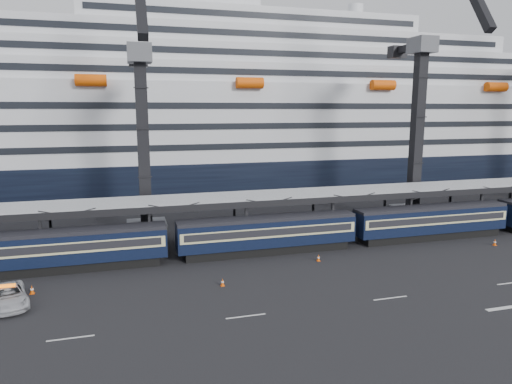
% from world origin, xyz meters
% --- Properties ---
extents(ground, '(260.00, 260.00, 0.00)m').
position_xyz_m(ground, '(0.00, 0.00, 0.00)').
color(ground, black).
rests_on(ground, ground).
extents(lane_markings, '(111.00, 4.27, 0.02)m').
position_xyz_m(lane_markings, '(8.15, -5.23, 0.01)').
color(lane_markings, beige).
rests_on(lane_markings, ground).
extents(train, '(133.05, 3.00, 4.05)m').
position_xyz_m(train, '(-4.65, 10.00, 2.20)').
color(train, black).
rests_on(train, ground).
extents(canopy, '(130.00, 6.25, 5.53)m').
position_xyz_m(canopy, '(0.00, 14.00, 5.25)').
color(canopy, gray).
rests_on(canopy, ground).
extents(cruise_ship, '(214.09, 28.84, 34.00)m').
position_xyz_m(cruise_ship, '(-1.08, 45.99, 12.34)').
color(cruise_ship, black).
rests_on(cruise_ship, ground).
extents(crane_dark_near, '(4.50, 17.75, 35.08)m').
position_xyz_m(crane_dark_near, '(-20.00, 18.59, 11.93)').
color(crane_dark_near, '#47494E').
rests_on(crane_dark_near, ground).
extents(crane_dark_mid, '(4.50, 18.24, 39.64)m').
position_xyz_m(crane_dark_mid, '(15.00, 17.59, 13.36)').
color(crane_dark_mid, '#47494E').
rests_on(crane_dark_mid, ground).
extents(pickup_truck, '(4.04, 6.01, 1.53)m').
position_xyz_m(pickup_truck, '(-31.15, 2.82, 0.77)').
color(pickup_truck, '#AAABB1').
rests_on(pickup_truck, ground).
extents(traffic_cone_b, '(0.37, 0.37, 0.74)m').
position_xyz_m(traffic_cone_b, '(-29.88, 4.82, 0.37)').
color(traffic_cone_b, '#E24E07').
rests_on(traffic_cone_b, ground).
extents(traffic_cone_c, '(0.34, 0.34, 0.68)m').
position_xyz_m(traffic_cone_c, '(-14.45, 2.24, 0.34)').
color(traffic_cone_c, '#E24E07').
rests_on(traffic_cone_c, ground).
extents(traffic_cone_d, '(0.34, 0.34, 0.68)m').
position_xyz_m(traffic_cone_d, '(-3.88, 6.06, 0.34)').
color(traffic_cone_d, '#E24E07').
rests_on(traffic_cone_d, ground).
extents(traffic_cone_e, '(0.37, 0.37, 0.73)m').
position_xyz_m(traffic_cone_e, '(17.22, 5.63, 0.36)').
color(traffic_cone_e, '#E24E07').
rests_on(traffic_cone_e, ground).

